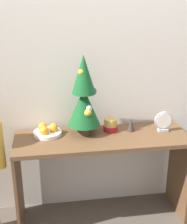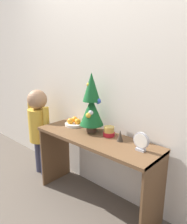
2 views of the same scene
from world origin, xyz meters
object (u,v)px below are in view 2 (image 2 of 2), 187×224
object	(u,v)px
desk_clock	(141,142)
figurine	(120,136)
mini_tree	(92,104)
fruit_bowl	(74,123)
child_figure	(39,123)
singing_bowl	(109,132)

from	to	relation	value
desk_clock	figurine	bearing A→B (deg)	169.03
mini_tree	fruit_bowl	xyz separation A→B (m)	(-0.27, 0.02, -0.25)
mini_tree	child_figure	size ratio (longest dim) A/B	0.55
child_figure	fruit_bowl	bearing A→B (deg)	15.31
fruit_bowl	figurine	bearing A→B (deg)	-2.35
fruit_bowl	singing_bowl	distance (m)	0.47
singing_bowl	desk_clock	xyz separation A→B (m)	(0.38, -0.08, 0.03)
fruit_bowl	desk_clock	distance (m)	0.85
mini_tree	fruit_bowl	size ratio (longest dim) A/B	2.82
mini_tree	fruit_bowl	distance (m)	0.37
fruit_bowl	desk_clock	world-z (taller)	desk_clock
mini_tree	figurine	distance (m)	0.42
fruit_bowl	figurine	xyz separation A→B (m)	(0.61, -0.03, 0.02)
mini_tree	desk_clock	distance (m)	0.62
singing_bowl	fruit_bowl	bearing A→B (deg)	-179.38
figurine	desk_clock	bearing A→B (deg)	-10.97
desk_clock	fruit_bowl	bearing A→B (deg)	175.25
singing_bowl	desk_clock	size ratio (longest dim) A/B	0.69
singing_bowl	figurine	bearing A→B (deg)	-11.57
singing_bowl	figurine	distance (m)	0.15
mini_tree	desk_clock	world-z (taller)	mini_tree
fruit_bowl	figurine	world-z (taller)	figurine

